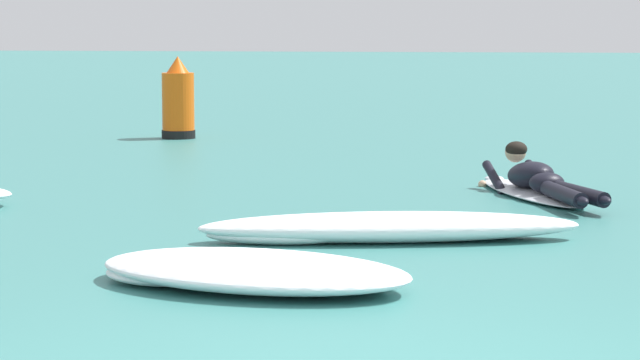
{
  "coord_description": "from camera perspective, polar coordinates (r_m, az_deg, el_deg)",
  "views": [
    {
      "loc": [
        0.75,
        -5.79,
        1.67
      ],
      "look_at": [
        -0.98,
        4.94,
        0.38
      ],
      "focal_mm": 74.99,
      "sensor_mm": 36.0,
      "label": 1
    }
  ],
  "objects": [
    {
      "name": "ground_plane",
      "position": [
        15.89,
        6.4,
        0.68
      ],
      "size": [
        120.0,
        120.0,
        0.0
      ],
      "primitive_type": "plane",
      "color": "#387A75"
    },
    {
      "name": "surfer_far",
      "position": [
        12.94,
        9.23,
        -0.14
      ],
      "size": [
        1.37,
        2.63,
        0.53
      ],
      "color": "silver",
      "rests_on": "ground"
    },
    {
      "name": "whitewater_front",
      "position": [
        8.49,
        -2.79,
        -3.92
      ],
      "size": [
        2.27,
        1.53,
        0.21
      ],
      "color": "white",
      "rests_on": "ground"
    },
    {
      "name": "whitewater_mid_right",
      "position": [
        10.22,
        3.02,
        -2.05
      ],
      "size": [
        2.99,
        1.23,
        0.23
      ],
      "color": "white",
      "rests_on": "ground"
    },
    {
      "name": "channel_marker_buoy",
      "position": [
        19.4,
        -6.07,
        3.21
      ],
      "size": [
        0.49,
        0.49,
        1.19
      ],
      "color": "#EA5B0F",
      "rests_on": "ground"
    }
  ]
}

